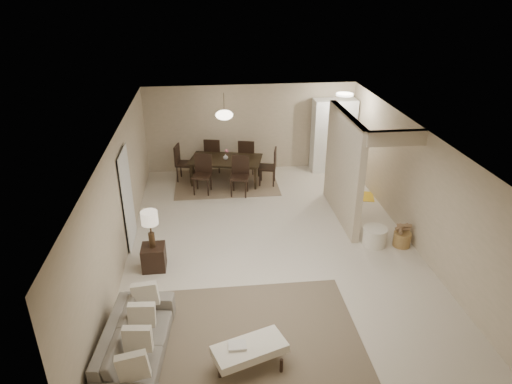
{
  "coord_description": "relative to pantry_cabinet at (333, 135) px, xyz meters",
  "views": [
    {
      "loc": [
        -1.25,
        -8.11,
        5.18
      ],
      "look_at": [
        -0.28,
        0.59,
        1.05
      ],
      "focal_mm": 32.0,
      "sensor_mm": 36.0,
      "label": 1
    }
  ],
  "objects": [
    {
      "name": "partition",
      "position": [
        -0.55,
        -2.9,
        0.2
      ],
      "size": [
        0.15,
        2.5,
        2.5
      ],
      "primitive_type": "cube",
      "color": "tan",
      "rests_on": "floor"
    },
    {
      "name": "sofa",
      "position": [
        -4.8,
        -6.99,
        -0.74
      ],
      "size": [
        2.22,
        1.06,
        0.63
      ],
      "primitive_type": "imported",
      "rotation": [
        0.0,
        0.0,
        1.47
      ],
      "color": "gray",
      "rests_on": "floor"
    },
    {
      "name": "pantry_cabinet",
      "position": [
        0.0,
        0.0,
        0.0
      ],
      "size": [
        1.2,
        0.55,
        2.1
      ],
      "primitive_type": "cube",
      "color": "white",
      "rests_on": "floor"
    },
    {
      "name": "back_wall",
      "position": [
        -2.35,
        0.35,
        0.2
      ],
      "size": [
        6.0,
        0.0,
        6.0
      ],
      "primitive_type": "plane",
      "rotation": [
        1.57,
        0.0,
        0.0
      ],
      "color": "tan",
      "rests_on": "floor"
    },
    {
      "name": "dining_rug",
      "position": [
        -3.14,
        -0.6,
        -1.04
      ],
      "size": [
        2.8,
        2.1,
        0.01
      ],
      "primitive_type": "cube",
      "color": "#8E7258",
      "rests_on": "floor"
    },
    {
      "name": "floor",
      "position": [
        -2.35,
        -4.15,
        -1.05
      ],
      "size": [
        9.0,
        9.0,
        0.0
      ],
      "primitive_type": "plane",
      "color": "beige",
      "rests_on": "ground"
    },
    {
      "name": "left_wall",
      "position": [
        -5.35,
        -4.15,
        0.2
      ],
      "size": [
        0.0,
        9.0,
        9.0
      ],
      "primitive_type": "plane",
      "rotation": [
        1.57,
        0.0,
        1.57
      ],
      "color": "tan",
      "rests_on": "floor"
    },
    {
      "name": "dining_chairs",
      "position": [
        -3.14,
        -0.6,
        -0.54
      ],
      "size": [
        2.79,
        2.26,
        1.03
      ],
      "color": "black",
      "rests_on": "dining_rug"
    },
    {
      "name": "doorway",
      "position": [
        -5.32,
        -3.55,
        -0.03
      ],
      "size": [
        0.04,
        0.9,
        2.04
      ],
      "primitive_type": "cube",
      "color": "black",
      "rests_on": "floor"
    },
    {
      "name": "ceiling",
      "position": [
        -2.35,
        -4.15,
        1.45
      ],
      "size": [
        9.0,
        9.0,
        0.0
      ],
      "primitive_type": "plane",
      "rotation": [
        3.14,
        0.0,
        0.0
      ],
      "color": "white",
      "rests_on": "back_wall"
    },
    {
      "name": "wicker_basket",
      "position": [
        0.4,
        -4.35,
        -0.89
      ],
      "size": [
        0.45,
        0.45,
        0.31
      ],
      "primitive_type": "cylinder",
      "rotation": [
        0.0,
        0.0,
        0.27
      ],
      "color": "olive",
      "rests_on": "floor"
    },
    {
      "name": "pendant_light",
      "position": [
        -3.14,
        -0.6,
        0.87
      ],
      "size": [
        0.46,
        0.46,
        0.71
      ],
      "color": "#442F1D",
      "rests_on": "ceiling"
    },
    {
      "name": "flush_light",
      "position": [
        -0.05,
        -0.95,
        1.41
      ],
      "size": [
        0.44,
        0.44,
        0.05
      ],
      "primitive_type": "cylinder",
      "color": "white",
      "rests_on": "ceiling"
    },
    {
      "name": "round_pouf",
      "position": [
        -0.17,
        -4.25,
        -0.85
      ],
      "size": [
        0.51,
        0.51,
        0.4
      ],
      "primitive_type": "cylinder",
      "color": "white",
      "rests_on": "floor"
    },
    {
      "name": "table_lamp",
      "position": [
        -4.75,
        -4.61,
        0.0
      ],
      "size": [
        0.32,
        0.32,
        0.76
      ],
      "color": "#442F1D",
      "rests_on": "side_table"
    },
    {
      "name": "side_table",
      "position": [
        -4.75,
        -4.61,
        -0.8
      ],
      "size": [
        0.45,
        0.45,
        0.49
      ],
      "primitive_type": "cube",
      "rotation": [
        0.0,
        0.0,
        0.0
      ],
      "color": "black",
      "rests_on": "floor"
    },
    {
      "name": "vase",
      "position": [
        -3.14,
        -0.6,
        -0.3
      ],
      "size": [
        0.15,
        0.15,
        0.15
      ],
      "primitive_type": "imported",
      "rotation": [
        0.0,
        0.0,
        0.04
      ],
      "color": "white",
      "rests_on": "dining_table"
    },
    {
      "name": "dining_table",
      "position": [
        -3.14,
        -0.6,
        -0.71
      ],
      "size": [
        2.12,
        1.48,
        0.68
      ],
      "primitive_type": "imported",
      "rotation": [
        0.0,
        0.0,
        -0.23
      ],
      "color": "black",
      "rests_on": "dining_rug"
    },
    {
      "name": "yellow_mat",
      "position": [
        0.15,
        -1.87,
        -1.04
      ],
      "size": [
        1.1,
        0.83,
        0.01
      ],
      "primitive_type": "cube",
      "rotation": [
        0.0,
        0.0,
        -0.25
      ],
      "color": "gold",
      "rests_on": "floor"
    },
    {
      "name": "living_rug",
      "position": [
        -2.94,
        -6.99,
        -1.04
      ],
      "size": [
        3.2,
        3.2,
        0.01
      ],
      "primitive_type": "cube",
      "color": "brown",
      "rests_on": "floor"
    },
    {
      "name": "right_wall",
      "position": [
        0.65,
        -4.15,
        0.2
      ],
      "size": [
        0.0,
        9.0,
        9.0
      ],
      "primitive_type": "plane",
      "rotation": [
        1.57,
        0.0,
        -1.57
      ],
      "color": "tan",
      "rests_on": "floor"
    },
    {
      "name": "ottoman_bench",
      "position": [
        -3.14,
        -7.29,
        -0.75
      ],
      "size": [
        1.16,
        0.81,
        0.38
      ],
      "rotation": [
        0.0,
        0.0,
        0.34
      ],
      "color": "white",
      "rests_on": "living_rug"
    }
  ]
}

